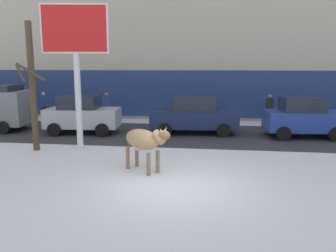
{
  "coord_description": "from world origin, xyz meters",
  "views": [
    {
      "loc": [
        1.07,
        -8.87,
        3.3
      ],
      "look_at": [
        -0.55,
        3.26,
        1.1
      ],
      "focal_mm": 36.21,
      "sensor_mm": 36.0,
      "label": 1
    }
  ],
  "objects_px": {
    "cow_tan": "(144,141)",
    "pedestrian_near_billboard": "(107,107)",
    "bare_tree_right_lot": "(32,86)",
    "car_blue_hatchback": "(303,117)",
    "car_navy_sedan": "(194,115)",
    "pedestrian_far_left": "(269,110)",
    "pedestrian_by_cars": "(44,106)",
    "billboard": "(75,38)",
    "car_silver_hatchback": "(82,114)"
  },
  "relations": [
    {
      "from": "pedestrian_far_left",
      "to": "bare_tree_right_lot",
      "type": "bearing_deg",
      "value": -145.84
    },
    {
      "from": "pedestrian_near_billboard",
      "to": "pedestrian_by_cars",
      "type": "xyz_separation_m",
      "value": [
        -3.87,
        0.0,
        0.0
      ]
    },
    {
      "from": "cow_tan",
      "to": "pedestrian_near_billboard",
      "type": "distance_m",
      "value": 9.69
    },
    {
      "from": "pedestrian_near_billboard",
      "to": "bare_tree_right_lot",
      "type": "bearing_deg",
      "value": -96.4
    },
    {
      "from": "cow_tan",
      "to": "pedestrian_far_left",
      "type": "distance_m",
      "value": 10.23
    },
    {
      "from": "car_blue_hatchback",
      "to": "car_silver_hatchback",
      "type": "bearing_deg",
      "value": -177.68
    },
    {
      "from": "cow_tan",
      "to": "car_silver_hatchback",
      "type": "distance_m",
      "value": 7.03
    },
    {
      "from": "cow_tan",
      "to": "pedestrian_by_cars",
      "type": "height_order",
      "value": "pedestrian_by_cars"
    },
    {
      "from": "billboard",
      "to": "bare_tree_right_lot",
      "type": "xyz_separation_m",
      "value": [
        -1.66,
        -0.38,
        -1.8
      ]
    },
    {
      "from": "car_silver_hatchback",
      "to": "car_blue_hatchback",
      "type": "xyz_separation_m",
      "value": [
        10.5,
        0.42,
        0.0
      ]
    },
    {
      "from": "car_navy_sedan",
      "to": "car_blue_hatchback",
      "type": "xyz_separation_m",
      "value": [
        5.08,
        -0.24,
        0.02
      ]
    },
    {
      "from": "car_navy_sedan",
      "to": "pedestrian_far_left",
      "type": "bearing_deg",
      "value": 32.48
    },
    {
      "from": "bare_tree_right_lot",
      "to": "pedestrian_far_left",
      "type": "bearing_deg",
      "value": 34.16
    },
    {
      "from": "car_navy_sedan",
      "to": "pedestrian_by_cars",
      "type": "distance_m",
      "value": 9.42
    },
    {
      "from": "cow_tan",
      "to": "pedestrian_by_cars",
      "type": "bearing_deg",
      "value": 131.73
    },
    {
      "from": "billboard",
      "to": "pedestrian_near_billboard",
      "type": "height_order",
      "value": "billboard"
    },
    {
      "from": "pedestrian_near_billboard",
      "to": "bare_tree_right_lot",
      "type": "height_order",
      "value": "bare_tree_right_lot"
    },
    {
      "from": "pedestrian_by_cars",
      "to": "bare_tree_right_lot",
      "type": "xyz_separation_m",
      "value": [
        3.11,
        -6.74,
        1.63
      ]
    },
    {
      "from": "pedestrian_by_cars",
      "to": "bare_tree_right_lot",
      "type": "relative_size",
      "value": 0.35
    },
    {
      "from": "billboard",
      "to": "car_silver_hatchback",
      "type": "xyz_separation_m",
      "value": [
        -1.13,
        3.16,
        -3.39
      ]
    },
    {
      "from": "billboard",
      "to": "bare_tree_right_lot",
      "type": "distance_m",
      "value": 2.48
    },
    {
      "from": "car_silver_hatchback",
      "to": "pedestrian_near_billboard",
      "type": "relative_size",
      "value": 2.09
    },
    {
      "from": "car_navy_sedan",
      "to": "car_blue_hatchback",
      "type": "distance_m",
      "value": 5.08
    },
    {
      "from": "car_blue_hatchback",
      "to": "pedestrian_far_left",
      "type": "height_order",
      "value": "car_blue_hatchback"
    },
    {
      "from": "car_navy_sedan",
      "to": "bare_tree_right_lot",
      "type": "height_order",
      "value": "bare_tree_right_lot"
    },
    {
      "from": "car_navy_sedan",
      "to": "pedestrian_near_billboard",
      "type": "distance_m",
      "value": 5.78
    },
    {
      "from": "cow_tan",
      "to": "car_navy_sedan",
      "type": "bearing_deg",
      "value": 79.22
    },
    {
      "from": "car_navy_sedan",
      "to": "pedestrian_near_billboard",
      "type": "relative_size",
      "value": 2.5
    },
    {
      "from": "pedestrian_by_cars",
      "to": "car_blue_hatchback",
      "type": "bearing_deg",
      "value": -11.09
    },
    {
      "from": "bare_tree_right_lot",
      "to": "pedestrian_by_cars",
      "type": "bearing_deg",
      "value": 114.79
    },
    {
      "from": "billboard",
      "to": "bare_tree_right_lot",
      "type": "bearing_deg",
      "value": -167.01
    },
    {
      "from": "car_silver_hatchback",
      "to": "car_navy_sedan",
      "type": "bearing_deg",
      "value": 6.98
    },
    {
      "from": "car_silver_hatchback",
      "to": "pedestrian_by_cars",
      "type": "bearing_deg",
      "value": 138.75
    },
    {
      "from": "cow_tan",
      "to": "car_silver_hatchback",
      "type": "height_order",
      "value": "car_silver_hatchback"
    },
    {
      "from": "car_silver_hatchback",
      "to": "pedestrian_far_left",
      "type": "xyz_separation_m",
      "value": [
        9.4,
        3.2,
        -0.05
      ]
    },
    {
      "from": "cow_tan",
      "to": "pedestrian_near_billboard",
      "type": "bearing_deg",
      "value": 114.39
    },
    {
      "from": "pedestrian_near_billboard",
      "to": "pedestrian_by_cars",
      "type": "bearing_deg",
      "value": 180.0
    },
    {
      "from": "cow_tan",
      "to": "pedestrian_by_cars",
      "type": "relative_size",
      "value": 1.02
    },
    {
      "from": "bare_tree_right_lot",
      "to": "car_silver_hatchback",
      "type": "bearing_deg",
      "value": 81.44
    },
    {
      "from": "car_blue_hatchback",
      "to": "pedestrian_far_left",
      "type": "xyz_separation_m",
      "value": [
        -1.1,
        2.77,
        -0.05
      ]
    },
    {
      "from": "pedestrian_near_billboard",
      "to": "car_navy_sedan",
      "type": "bearing_deg",
      "value": -25.99
    },
    {
      "from": "car_blue_hatchback",
      "to": "pedestrian_far_left",
      "type": "distance_m",
      "value": 2.98
    },
    {
      "from": "cow_tan",
      "to": "car_blue_hatchback",
      "type": "bearing_deg",
      "value": 43.95
    },
    {
      "from": "car_navy_sedan",
      "to": "pedestrian_by_cars",
      "type": "bearing_deg",
      "value": 164.38
    },
    {
      "from": "car_silver_hatchback",
      "to": "pedestrian_far_left",
      "type": "height_order",
      "value": "car_silver_hatchback"
    },
    {
      "from": "cow_tan",
      "to": "pedestrian_far_left",
      "type": "xyz_separation_m",
      "value": [
        5.18,
        8.82,
        -0.11
      ]
    },
    {
      "from": "pedestrian_near_billboard",
      "to": "pedestrian_far_left",
      "type": "relative_size",
      "value": 1.0
    },
    {
      "from": "car_navy_sedan",
      "to": "pedestrian_far_left",
      "type": "distance_m",
      "value": 4.72
    },
    {
      "from": "billboard",
      "to": "car_navy_sedan",
      "type": "xyz_separation_m",
      "value": [
        4.29,
        3.82,
        -3.41
      ]
    },
    {
      "from": "car_blue_hatchback",
      "to": "pedestrian_near_billboard",
      "type": "height_order",
      "value": "car_blue_hatchback"
    }
  ]
}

